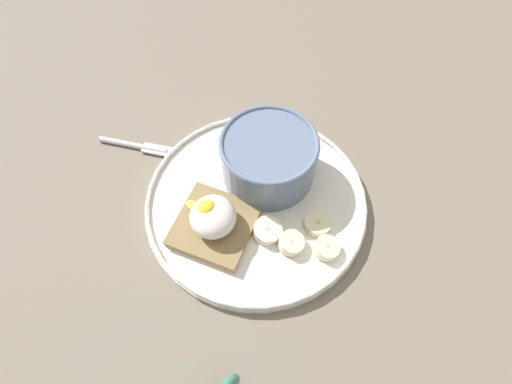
{
  "coord_description": "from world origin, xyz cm",
  "views": [
    {
      "loc": [
        -25.25,
        2.02,
        46.73
      ],
      "look_at": [
        0.0,
        0.0,
        5.0
      ],
      "focal_mm": 28.0,
      "sensor_mm": 36.0,
      "label": 1
    }
  ],
  "objects_px": {
    "banana_slice_front": "(291,243)",
    "knife": "(145,147)",
    "banana_slice_left": "(318,224)",
    "poached_egg": "(212,216)",
    "oatmeal_bowl": "(269,158)",
    "toast_slice": "(215,225)",
    "banana_slice_right": "(267,231)",
    "banana_slice_back": "(327,248)"
  },
  "relations": [
    {
      "from": "banana_slice_front",
      "to": "knife",
      "type": "distance_m",
      "value": 0.25
    },
    {
      "from": "oatmeal_bowl",
      "to": "poached_egg",
      "type": "distance_m",
      "value": 0.1
    },
    {
      "from": "banana_slice_left",
      "to": "banana_slice_right",
      "type": "bearing_deg",
      "value": 95.4
    },
    {
      "from": "poached_egg",
      "to": "knife",
      "type": "height_order",
      "value": "poached_egg"
    },
    {
      "from": "banana_slice_front",
      "to": "banana_slice_left",
      "type": "xyz_separation_m",
      "value": [
        0.02,
        -0.04,
        -0.0
      ]
    },
    {
      "from": "toast_slice",
      "to": "poached_egg",
      "type": "distance_m",
      "value": 0.02
    },
    {
      "from": "banana_slice_front",
      "to": "banana_slice_left",
      "type": "height_order",
      "value": "banana_slice_front"
    },
    {
      "from": "banana_slice_left",
      "to": "oatmeal_bowl",
      "type": "bearing_deg",
      "value": 32.58
    },
    {
      "from": "banana_slice_left",
      "to": "poached_egg",
      "type": "bearing_deg",
      "value": 86.61
    },
    {
      "from": "banana_slice_right",
      "to": "knife",
      "type": "xyz_separation_m",
      "value": [
        0.15,
        0.16,
        -0.01
      ]
    },
    {
      "from": "oatmeal_bowl",
      "to": "poached_egg",
      "type": "relative_size",
      "value": 1.88
    },
    {
      "from": "banana_slice_left",
      "to": "banana_slice_right",
      "type": "distance_m",
      "value": 0.06
    },
    {
      "from": "toast_slice",
      "to": "banana_slice_right",
      "type": "distance_m",
      "value": 0.06
    },
    {
      "from": "oatmeal_bowl",
      "to": "banana_slice_right",
      "type": "relative_size",
      "value": 2.57
    },
    {
      "from": "banana_slice_back",
      "to": "knife",
      "type": "bearing_deg",
      "value": 51.93
    },
    {
      "from": "poached_egg",
      "to": "banana_slice_back",
      "type": "height_order",
      "value": "poached_egg"
    },
    {
      "from": "poached_egg",
      "to": "banana_slice_front",
      "type": "relative_size",
      "value": 1.88
    },
    {
      "from": "oatmeal_bowl",
      "to": "banana_slice_right",
      "type": "xyz_separation_m",
      "value": [
        -0.09,
        0.01,
        -0.03
      ]
    },
    {
      "from": "poached_egg",
      "to": "banana_slice_left",
      "type": "distance_m",
      "value": 0.13
    },
    {
      "from": "toast_slice",
      "to": "banana_slice_back",
      "type": "bearing_deg",
      "value": -107.25
    },
    {
      "from": "toast_slice",
      "to": "banana_slice_back",
      "type": "distance_m",
      "value": 0.14
    },
    {
      "from": "banana_slice_left",
      "to": "banana_slice_back",
      "type": "xyz_separation_m",
      "value": [
        -0.03,
        -0.0,
        0.0
      ]
    },
    {
      "from": "banana_slice_front",
      "to": "banana_slice_right",
      "type": "distance_m",
      "value": 0.03
    },
    {
      "from": "oatmeal_bowl",
      "to": "banana_slice_back",
      "type": "height_order",
      "value": "oatmeal_bowl"
    },
    {
      "from": "banana_slice_left",
      "to": "banana_slice_right",
      "type": "height_order",
      "value": "banana_slice_right"
    },
    {
      "from": "knife",
      "to": "banana_slice_left",
      "type": "bearing_deg",
      "value": -122.95
    },
    {
      "from": "banana_slice_back",
      "to": "knife",
      "type": "relative_size",
      "value": 0.27
    },
    {
      "from": "banana_slice_front",
      "to": "banana_slice_right",
      "type": "height_order",
      "value": "same"
    },
    {
      "from": "oatmeal_bowl",
      "to": "poached_egg",
      "type": "height_order",
      "value": "oatmeal_bowl"
    },
    {
      "from": "knife",
      "to": "banana_slice_right",
      "type": "bearing_deg",
      "value": -133.14
    },
    {
      "from": "oatmeal_bowl",
      "to": "toast_slice",
      "type": "relative_size",
      "value": 1.0
    },
    {
      "from": "oatmeal_bowl",
      "to": "toast_slice",
      "type": "height_order",
      "value": "oatmeal_bowl"
    },
    {
      "from": "oatmeal_bowl",
      "to": "banana_slice_left",
      "type": "relative_size",
      "value": 2.58
    },
    {
      "from": "toast_slice",
      "to": "banana_slice_left",
      "type": "height_order",
      "value": "toast_slice"
    },
    {
      "from": "poached_egg",
      "to": "knife",
      "type": "xyz_separation_m",
      "value": [
        0.13,
        0.09,
        -0.04
      ]
    },
    {
      "from": "banana_slice_right",
      "to": "knife",
      "type": "relative_size",
      "value": 0.36
    },
    {
      "from": "toast_slice",
      "to": "knife",
      "type": "distance_m",
      "value": 0.17
    },
    {
      "from": "banana_slice_front",
      "to": "banana_slice_back",
      "type": "xyz_separation_m",
      "value": [
        -0.01,
        -0.04,
        -0.0
      ]
    },
    {
      "from": "banana_slice_back",
      "to": "banana_slice_right",
      "type": "xyz_separation_m",
      "value": [
        0.03,
        0.07,
        -0.0
      ]
    },
    {
      "from": "poached_egg",
      "to": "banana_slice_left",
      "type": "height_order",
      "value": "poached_egg"
    },
    {
      "from": "oatmeal_bowl",
      "to": "banana_slice_left",
      "type": "distance_m",
      "value": 0.1
    },
    {
      "from": "toast_slice",
      "to": "banana_slice_left",
      "type": "relative_size",
      "value": 2.57
    }
  ]
}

